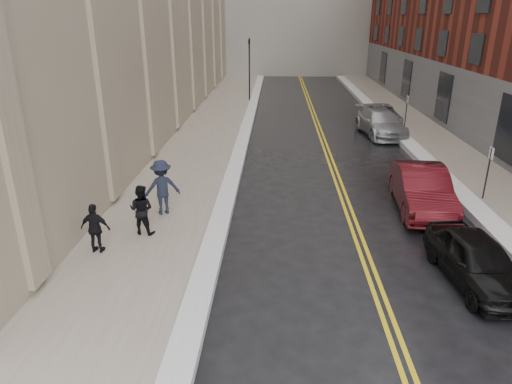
# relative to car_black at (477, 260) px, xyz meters

# --- Properties ---
(ground) EXTENTS (160.00, 160.00, 0.00)m
(ground) POSITION_rel_car_black_xyz_m (-5.21, -2.04, -0.68)
(ground) COLOR black
(ground) RESTS_ON ground
(sidewalk_left) EXTENTS (4.00, 64.00, 0.15)m
(sidewalk_left) POSITION_rel_car_black_xyz_m (-9.71, 13.96, -0.60)
(sidewalk_left) COLOR gray
(sidewalk_left) RESTS_ON ground
(sidewalk_right) EXTENTS (3.00, 64.00, 0.15)m
(sidewalk_right) POSITION_rel_car_black_xyz_m (3.79, 13.96, -0.60)
(sidewalk_right) COLOR gray
(sidewalk_right) RESTS_ON ground
(lane_stripe_a) EXTENTS (0.12, 64.00, 0.01)m
(lane_stripe_a) POSITION_rel_car_black_xyz_m (-2.83, 13.96, -0.68)
(lane_stripe_a) COLOR gold
(lane_stripe_a) RESTS_ON ground
(lane_stripe_b) EXTENTS (0.12, 64.00, 0.01)m
(lane_stripe_b) POSITION_rel_car_black_xyz_m (-2.59, 13.96, -0.68)
(lane_stripe_b) COLOR gold
(lane_stripe_b) RESTS_ON ground
(snow_ridge_left) EXTENTS (0.70, 60.80, 0.26)m
(snow_ridge_left) POSITION_rel_car_black_xyz_m (-7.41, 13.96, -0.55)
(snow_ridge_left) COLOR white
(snow_ridge_left) RESTS_ON ground
(snow_ridge_right) EXTENTS (0.85, 60.80, 0.30)m
(snow_ridge_right) POSITION_rel_car_black_xyz_m (1.94, 13.96, -0.53)
(snow_ridge_right) COLOR white
(snow_ridge_right) RESTS_ON ground
(traffic_signal) EXTENTS (0.18, 0.15, 5.20)m
(traffic_signal) POSITION_rel_car_black_xyz_m (-7.81, 27.96, 2.40)
(traffic_signal) COLOR black
(traffic_signal) RESTS_ON ground
(parking_sign_near) EXTENTS (0.06, 0.35, 2.23)m
(parking_sign_near) POSITION_rel_car_black_xyz_m (2.69, 5.96, 0.68)
(parking_sign_near) COLOR black
(parking_sign_near) RESTS_ON ground
(parking_sign_far) EXTENTS (0.06, 0.35, 2.23)m
(parking_sign_far) POSITION_rel_car_black_xyz_m (2.69, 17.96, 0.68)
(parking_sign_far) COLOR black
(parking_sign_far) RESTS_ON ground
(car_black) EXTENTS (2.01, 4.13, 1.36)m
(car_black) POSITION_rel_car_black_xyz_m (0.00, 0.00, 0.00)
(car_black) COLOR black
(car_black) RESTS_ON ground
(car_maroon) EXTENTS (2.12, 5.08, 1.63)m
(car_maroon) POSITION_rel_car_black_xyz_m (-0.01, 5.13, 0.14)
(car_maroon) COLOR #460C12
(car_maroon) RESTS_ON ground
(car_silver_near) EXTENTS (2.73, 5.48, 1.53)m
(car_silver_near) POSITION_rel_car_black_xyz_m (0.89, 16.78, 0.09)
(car_silver_near) COLOR #989B9F
(car_silver_near) RESTS_ON ground
(car_silver_far) EXTENTS (2.36, 4.80, 1.31)m
(car_silver_far) POSITION_rel_car_black_xyz_m (1.59, 19.73, -0.02)
(car_silver_far) COLOR #919498
(car_silver_far) RESTS_ON ground
(pedestrian_a) EXTENTS (0.91, 0.76, 1.68)m
(pedestrian_a) POSITION_rel_car_black_xyz_m (-9.83, 2.32, 0.31)
(pedestrian_a) COLOR black
(pedestrian_a) RESTS_ON sidewalk_left
(pedestrian_b) EXTENTS (1.49, 1.21, 2.01)m
(pedestrian_b) POSITION_rel_car_black_xyz_m (-9.54, 3.98, 0.47)
(pedestrian_b) COLOR black
(pedestrian_b) RESTS_ON sidewalk_left
(pedestrian_c) EXTENTS (0.94, 0.46, 1.56)m
(pedestrian_c) POSITION_rel_car_black_xyz_m (-10.85, 0.99, 0.25)
(pedestrian_c) COLOR black
(pedestrian_c) RESTS_ON sidewalk_left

